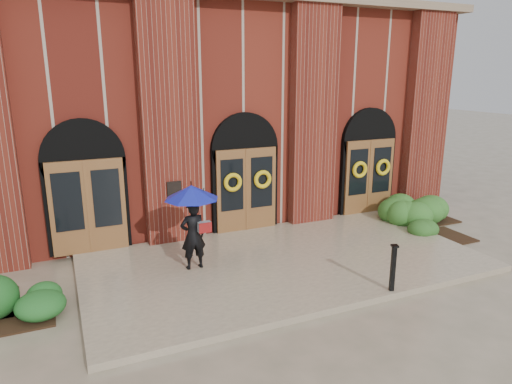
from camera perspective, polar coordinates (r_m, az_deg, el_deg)
ground at (r=11.84m, az=3.95°, el=-9.30°), size 90.00×90.00×0.00m
landing at (r=11.93m, az=3.62°, el=-8.71°), size 10.00×5.30×0.15m
church_building at (r=19.08m, az=-8.39°, el=10.60°), size 16.20×12.53×7.00m
man_with_umbrella at (r=10.98m, az=-7.97°, el=-2.35°), size 1.36×1.36×2.10m
metal_post at (r=10.49m, az=16.76°, el=-8.95°), size 0.18×0.18×1.07m
hedge_wall_right at (r=15.77m, az=18.25°, el=-2.27°), size 3.18×1.27×0.82m
hedge_front_left at (r=10.65m, az=-28.15°, el=-12.53°), size 1.41×1.21×0.50m
hedge_front_right at (r=14.80m, az=22.35°, el=-4.42°), size 1.39×1.19×0.49m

